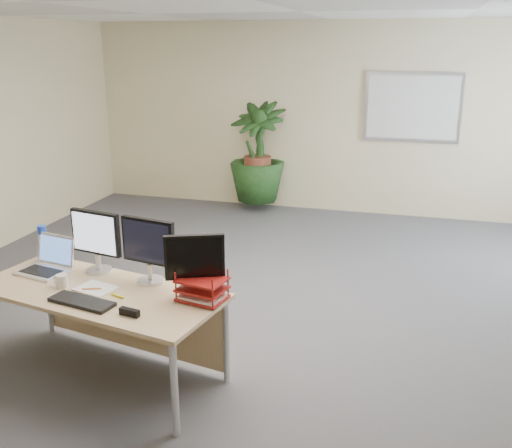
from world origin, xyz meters
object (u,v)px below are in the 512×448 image
(desk, at_px, (109,303))
(laptop, at_px, (48,263))
(floor_plant, at_px, (257,161))
(monitor_left, at_px, (96,237))
(monitor_right, at_px, (148,246))

(desk, relative_size, laptop, 4.67)
(floor_plant, bearing_deg, desk, -88.45)
(monitor_left, height_order, laptop, monitor_left)
(desk, height_order, monitor_left, monitor_left)
(floor_plant, distance_m, monitor_right, 4.41)
(desk, relative_size, monitor_left, 3.98)
(floor_plant, xyz_separation_m, monitor_right, (0.40, -4.38, 0.23))
(desk, relative_size, monitor_right, 3.96)
(laptop, bearing_deg, monitor_right, 0.81)
(monitor_left, xyz_separation_m, laptop, (-0.39, -0.09, -0.22))
(monitor_left, relative_size, monitor_right, 0.99)
(desk, bearing_deg, floor_plant, 91.55)
(laptop, bearing_deg, floor_plant, 84.01)
(monitor_right, relative_size, laptop, 1.18)
(floor_plant, height_order, laptop, floor_plant)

